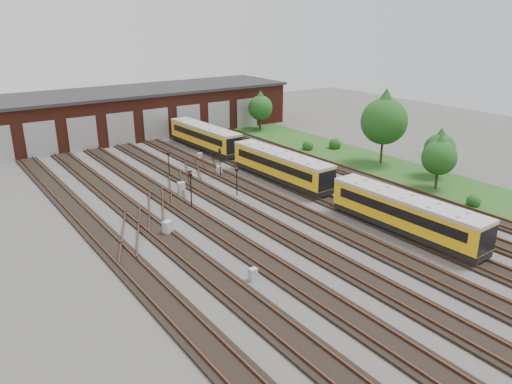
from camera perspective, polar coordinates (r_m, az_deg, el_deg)
ground at (r=41.37m, az=4.72°, el=-3.87°), size 120.00×120.00×0.00m
track_network at (r=41.64m, az=4.03°, el=-3.53°), size 30.40×70.00×0.33m
maintenance_shed at (r=74.37m, az=-15.43°, el=8.68°), size 51.00×12.50×6.35m
grass_verge at (r=60.68m, az=12.60°, el=3.45°), size 8.00×55.00×0.05m
metro_train at (r=51.59m, az=2.89°, el=3.06°), size 2.87×45.53×2.78m
signal_mast_0 at (r=53.43m, az=-9.97°, el=3.57°), size 0.28×0.27×3.02m
signal_mast_1 at (r=44.34m, az=-7.47°, el=0.82°), size 0.28×0.26×3.58m
signal_mast_2 at (r=47.52m, az=-2.21°, el=1.76°), size 0.28×0.27×2.92m
signal_mast_3 at (r=52.70m, az=-4.13°, el=3.74°), size 0.25×0.23×3.24m
relay_cabinet_0 at (r=33.01m, az=-0.35°, el=-9.39°), size 0.54×0.45×0.87m
relay_cabinet_1 at (r=49.10m, az=-8.54°, el=0.50°), size 0.66×0.56×1.09m
relay_cabinet_2 at (r=40.02m, az=-10.06°, el=-4.07°), size 0.83×0.76×1.14m
relay_cabinet_3 at (r=54.43m, az=-4.21°, el=2.50°), size 0.60×0.52×0.93m
relay_cabinet_4 at (r=60.10m, az=-6.45°, el=4.06°), size 0.59×0.51×0.89m
tree_0 at (r=74.95m, az=0.51°, el=9.94°), size 3.60×3.60×5.97m
tree_1 at (r=76.02m, az=0.41°, el=9.67°), size 3.11×3.11×5.15m
tree_2 at (r=58.92m, az=14.49°, el=8.44°), size 5.29×5.29×8.76m
tree_3 at (r=52.01m, az=20.26°, el=4.14°), size 3.42×3.42×5.66m
tree_4 at (r=56.20m, az=20.29°, el=5.03°), size 3.24×3.24×5.37m
bush_0 at (r=49.31m, az=23.64°, el=-0.78°), size 1.28×1.28×1.28m
bush_1 at (r=64.58m, az=5.94°, el=5.41°), size 1.41×1.41×1.41m
bush_2 at (r=65.65m, az=9.02°, el=5.60°), size 1.59×1.59×1.59m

